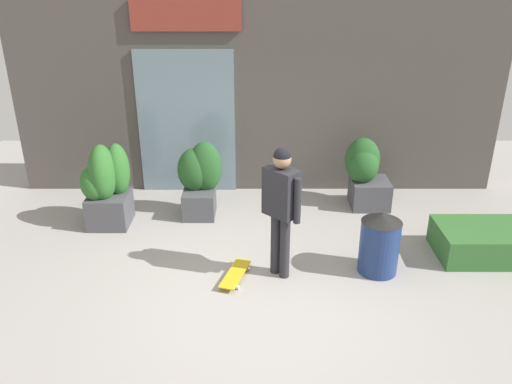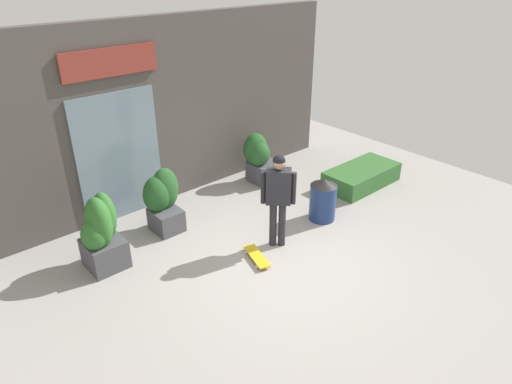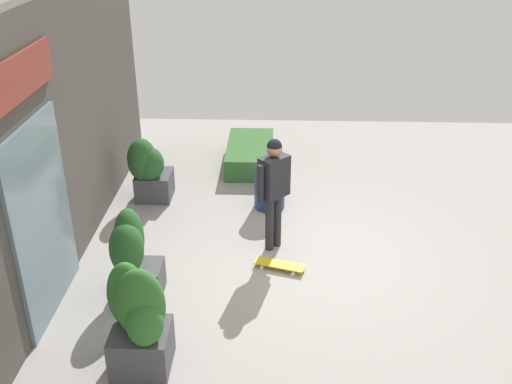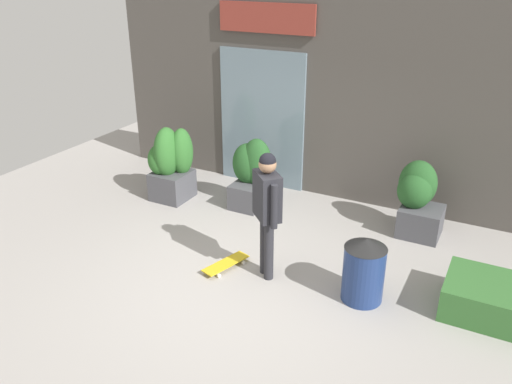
# 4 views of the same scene
# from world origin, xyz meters

# --- Properties ---
(ground_plane) EXTENTS (12.00, 12.00, 0.00)m
(ground_plane) POSITION_xyz_m (0.00, 0.00, 0.00)
(ground_plane) COLOR #9E9993
(building_facade) EXTENTS (8.41, 0.31, 3.73)m
(building_facade) POSITION_xyz_m (-0.04, 3.28, 1.85)
(building_facade) COLOR #4C4742
(building_facade) RESTS_ON ground_plane
(skateboarder) EXTENTS (0.49, 0.49, 1.77)m
(skateboarder) POSITION_xyz_m (0.28, 0.32, 1.09)
(skateboarder) COLOR #28282D
(skateboarder) RESTS_ON ground_plane
(skateboard) EXTENTS (0.41, 0.76, 0.08)m
(skateboard) POSITION_xyz_m (-0.31, 0.22, 0.06)
(skateboard) COLOR gold
(skateboard) RESTS_ON ground_plane
(planter_box_left) EXTENTS (0.70, 0.69, 1.33)m
(planter_box_left) POSITION_xyz_m (-2.33, 1.77, 0.66)
(planter_box_left) COLOR #47474C
(planter_box_left) RESTS_ON ground_plane
(planter_box_right) EXTENTS (0.74, 0.70, 1.16)m
(planter_box_right) POSITION_xyz_m (1.79, 2.50, 0.58)
(planter_box_right) COLOR #47474C
(planter_box_right) RESTS_ON ground_plane
(planter_box_mid) EXTENTS (0.71, 0.64, 1.22)m
(planter_box_mid) POSITION_xyz_m (-0.95, 2.17, 0.62)
(planter_box_mid) COLOR #47474C
(planter_box_mid) RESTS_ON ground_plane
(trash_bin) EXTENTS (0.53, 0.53, 0.87)m
(trash_bin) POSITION_xyz_m (1.58, 0.39, 0.44)
(trash_bin) COLOR navy
(trash_bin) RESTS_ON ground_plane
(hedge_ledge) EXTENTS (1.80, 0.90, 0.42)m
(hedge_ledge) POSITION_xyz_m (3.41, 0.81, 0.21)
(hedge_ledge) COLOR #33662D
(hedge_ledge) RESTS_ON ground_plane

